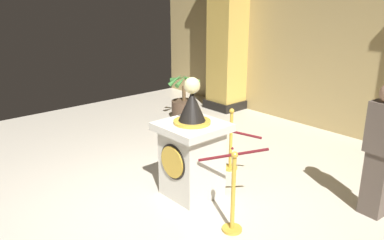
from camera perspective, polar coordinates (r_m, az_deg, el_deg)
ground_plane at (r=5.36m, az=-4.72°, el=-11.99°), size 10.37×10.37×0.00m
back_wall at (r=8.09m, az=21.35°, el=12.46°), size 10.37×0.16×4.12m
pedestal_clock at (r=5.27m, az=-0.04°, el=-4.64°), size 0.83×0.83×1.67m
stanchion_near at (r=4.63m, az=6.03°, el=-12.20°), size 0.24×0.24×1.01m
stanchion_far at (r=6.18m, az=5.70°, el=-4.18°), size 0.24×0.24×1.01m
velvet_rope at (r=5.22m, az=5.99°, el=-3.29°), size 1.24×1.25×0.22m
column_left at (r=9.30m, az=5.32°, el=13.55°), size 0.85×0.85×3.96m
potted_palm_left at (r=8.70m, az=-1.19°, el=2.21°), size 0.74×0.69×1.06m
bystander_guest at (r=5.21m, az=26.04°, el=-3.74°), size 0.38×0.25×1.70m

